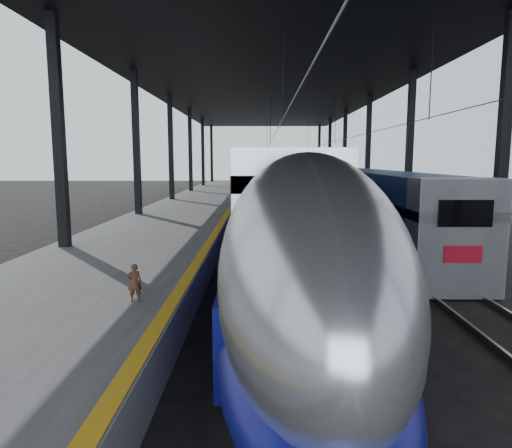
{
  "coord_description": "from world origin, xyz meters",
  "views": [
    {
      "loc": [
        1.22,
        -11.04,
        4.06
      ],
      "look_at": [
        1.07,
        3.68,
        2.0
      ],
      "focal_mm": 32.0,
      "sensor_mm": 36.0,
      "label": 1
    }
  ],
  "objects": [
    {
      "name": "tgv_train",
      "position": [
        2.0,
        24.06,
        2.04
      ],
      "size": [
        3.04,
        65.2,
        4.35
      ],
      "color": "#ADAFB4",
      "rests_on": "ground"
    },
    {
      "name": "child",
      "position": [
        -1.52,
        -1.42,
        1.42
      ],
      "size": [
        0.34,
        0.26,
        0.85
      ],
      "primitive_type": "imported",
      "rotation": [
        0.0,
        0.0,
        3.36
      ],
      "color": "#4D2A19",
      "rests_on": "platform"
    },
    {
      "name": "platform",
      "position": [
        -3.5,
        20.0,
        0.5
      ],
      "size": [
        6.0,
        80.0,
        1.0
      ],
      "primitive_type": "cube",
      "color": "#4C4C4F",
      "rests_on": "ground"
    },
    {
      "name": "second_train",
      "position": [
        7.0,
        29.08,
        1.8
      ],
      "size": [
        2.58,
        56.05,
        3.55
      ],
      "color": "navy",
      "rests_on": "ground"
    },
    {
      "name": "rails",
      "position": [
        4.5,
        20.0,
        0.08
      ],
      "size": [
        6.52,
        80.0,
        0.16
      ],
      "color": "slate",
      "rests_on": "ground"
    },
    {
      "name": "yellow_strip",
      "position": [
        -0.7,
        20.0,
        1.0
      ],
      "size": [
        0.3,
        80.0,
        0.01
      ],
      "primitive_type": "cube",
      "color": "orange",
      "rests_on": "platform"
    },
    {
      "name": "canopy",
      "position": [
        1.9,
        20.0,
        9.12
      ],
      "size": [
        18.0,
        75.0,
        9.47
      ],
      "color": "black",
      "rests_on": "ground"
    },
    {
      "name": "ground",
      "position": [
        0.0,
        0.0,
        0.0
      ],
      "size": [
        160.0,
        160.0,
        0.0
      ],
      "primitive_type": "plane",
      "color": "black",
      "rests_on": "ground"
    }
  ]
}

